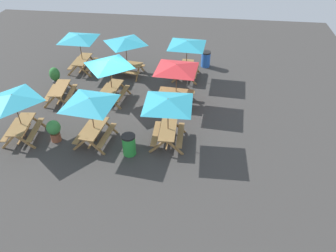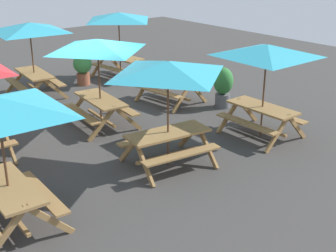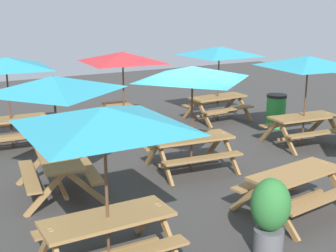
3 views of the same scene
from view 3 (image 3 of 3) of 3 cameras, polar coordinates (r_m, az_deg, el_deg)
name	(u,v)px [view 3 (image 3 of 3)]	position (r m, az deg, el deg)	size (l,w,h in m)	color
ground_plane	(194,165)	(10.71, 3.20, -4.74)	(28.47, 28.47, 0.00)	#3D3A38
picnic_table_0	(308,68)	(12.27, 16.67, 6.74)	(2.81, 2.81, 2.34)	olive
picnic_table_1	(54,93)	(8.79, -13.71, 3.95)	(2.27, 2.27, 2.34)	olive
picnic_table_2	(219,57)	(14.44, 6.24, 8.40)	(2.83, 2.83, 2.34)	olive
picnic_table_4	(123,63)	(12.82, -5.53, 7.62)	(2.82, 2.82, 2.34)	olive
picnic_table_5	(104,130)	(6.09, -7.77, -0.49)	(2.83, 2.83, 2.34)	olive
picnic_table_6	(295,183)	(8.44, 15.28, -6.69)	(1.93, 1.69, 0.81)	olive
picnic_table_7	(6,70)	(12.16, -19.11, 6.48)	(2.82, 2.82, 2.34)	olive
picnic_table_8	(192,81)	(9.86, 2.98, 5.51)	(2.21, 2.21, 2.34)	olive
trash_bin_green	(276,111)	(14.14, 13.02, 1.83)	(0.59, 0.59, 0.98)	green
potted_plant_1	(270,213)	(6.97, 12.34, -10.35)	(0.58, 0.58, 1.18)	#59595B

